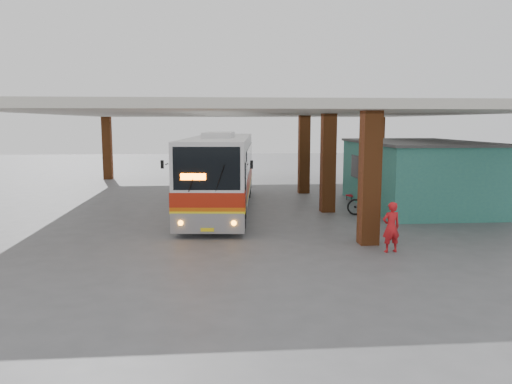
{
  "coord_description": "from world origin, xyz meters",
  "views": [
    {
      "loc": [
        -2.01,
        -18.71,
        3.98
      ],
      "look_at": [
        -0.46,
        0.0,
        1.35
      ],
      "focal_mm": 35.0,
      "sensor_mm": 36.0,
      "label": 1
    }
  ],
  "objects_px": {
    "pedestrian": "(391,227)",
    "red_chair": "(354,192)",
    "coach_bus": "(221,171)",
    "motorcycle": "(371,202)"
  },
  "relations": [
    {
      "from": "motorcycle",
      "to": "pedestrian",
      "type": "xyz_separation_m",
      "value": [
        -1.33,
        -6.09,
        0.23
      ]
    },
    {
      "from": "coach_bus",
      "to": "pedestrian",
      "type": "distance_m",
      "value": 9.62
    },
    {
      "from": "coach_bus",
      "to": "motorcycle",
      "type": "bearing_deg",
      "value": -12.02
    },
    {
      "from": "pedestrian",
      "to": "coach_bus",
      "type": "bearing_deg",
      "value": -65.93
    },
    {
      "from": "coach_bus",
      "to": "pedestrian",
      "type": "height_order",
      "value": "coach_bus"
    },
    {
      "from": "coach_bus",
      "to": "pedestrian",
      "type": "xyz_separation_m",
      "value": [
        5.09,
        -8.1,
        -0.98
      ]
    },
    {
      "from": "coach_bus",
      "to": "motorcycle",
      "type": "relative_size",
      "value": 5.89
    },
    {
      "from": "pedestrian",
      "to": "red_chair",
      "type": "distance_m",
      "value": 10.42
    },
    {
      "from": "red_chair",
      "to": "coach_bus",
      "type": "bearing_deg",
      "value": 175.09
    },
    {
      "from": "coach_bus",
      "to": "red_chair",
      "type": "bearing_deg",
      "value": 23.04
    }
  ]
}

